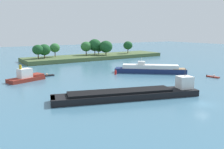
% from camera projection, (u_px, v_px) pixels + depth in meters
% --- Properties ---
extents(ground_plane, '(400.00, 400.00, 0.00)m').
position_uv_depth(ground_plane, '(203.00, 104.00, 47.93)').
color(ground_plane, teal).
extents(treeline_island, '(73.93, 17.52, 9.92)m').
position_uv_depth(treeline_island, '(93.00, 53.00, 123.74)').
color(treeline_island, '#4C6038').
rests_on(treeline_island, ground).
extents(tugboat, '(11.09, 7.08, 4.87)m').
position_uv_depth(tugboat, '(27.00, 77.00, 69.47)').
color(tugboat, maroon).
rests_on(tugboat, ground).
extents(fishing_skiff, '(1.74, 4.16, 0.85)m').
position_uv_depth(fishing_skiff, '(213.00, 77.00, 74.92)').
color(fishing_skiff, maroon).
rests_on(fishing_skiff, ground).
extents(small_motorboat, '(5.68, 1.69, 0.89)m').
position_uv_depth(small_motorboat, '(46.00, 76.00, 76.51)').
color(small_motorboat, black).
rests_on(small_motorboat, ground).
extents(white_riverboat, '(20.93, 19.07, 5.36)m').
position_uv_depth(white_riverboat, '(150.00, 69.00, 82.60)').
color(white_riverboat, navy).
rests_on(white_riverboat, ground).
extents(cargo_barge, '(31.93, 14.78, 5.96)m').
position_uv_depth(cargo_barge, '(130.00, 94.00, 51.80)').
color(cargo_barge, black).
rests_on(cargo_barge, ground).
extents(channel_buoy_red, '(0.70, 0.70, 1.90)m').
position_uv_depth(channel_buoy_red, '(116.00, 72.00, 79.46)').
color(channel_buoy_red, red).
rests_on(channel_buoy_red, ground).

